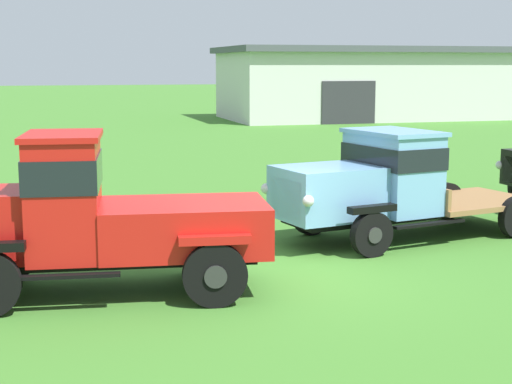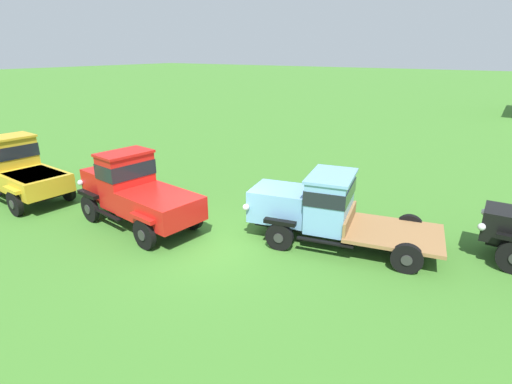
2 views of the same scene
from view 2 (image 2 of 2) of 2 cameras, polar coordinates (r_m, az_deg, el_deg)
The scene contains 5 objects.
ground_plane at distance 12.02m, azimuth -7.14°, elevation -7.12°, with size 240.00×240.00×0.00m, color #3D7528.
vintage_truck_foreground_near at distance 17.61m, azimuth -31.10°, elevation 2.87°, with size 5.23×2.35×2.35m.
vintage_truck_second_in_line at distance 13.29m, azimuth -16.92°, elevation 0.20°, with size 4.98×2.45×2.35m.
vintage_truck_midrow_center at distance 11.77m, azimuth 9.25°, elevation -2.07°, with size 5.78×3.05×2.09m.
oil_drum_beside_row at distance 19.27m, azimuth -18.35°, elevation 3.67°, with size 0.66×0.66×0.80m.
Camera 2 is at (7.07, -8.09, 5.39)m, focal length 28.00 mm.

